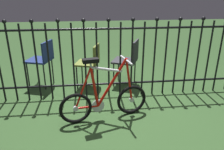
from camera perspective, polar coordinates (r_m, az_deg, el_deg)
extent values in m
plane|color=#2C4924|center=(3.22, 2.66, -10.34)|extent=(20.00, 20.00, 0.00)
cylinder|color=black|center=(3.70, -24.49, 2.50)|extent=(0.03, 0.03, 1.22)
sphere|color=black|center=(3.57, -26.09, 12.31)|extent=(0.06, 0.06, 0.06)
cylinder|color=black|center=(3.65, -21.71, 2.65)|extent=(0.03, 0.03, 1.22)
cylinder|color=black|center=(3.60, -18.86, 2.81)|extent=(0.03, 0.03, 1.22)
sphere|color=black|center=(3.47, -20.14, 12.94)|extent=(0.06, 0.06, 0.06)
cylinder|color=black|center=(3.57, -15.94, 2.96)|extent=(0.03, 0.03, 1.22)
cylinder|color=black|center=(3.54, -12.96, 3.10)|extent=(0.03, 0.03, 1.22)
sphere|color=black|center=(3.40, -13.88, 13.46)|extent=(0.06, 0.06, 0.06)
cylinder|color=black|center=(3.52, -9.95, 3.24)|extent=(0.03, 0.03, 1.22)
cylinder|color=black|center=(3.51, -6.92, 3.37)|extent=(0.03, 0.03, 1.22)
sphere|color=black|center=(3.37, -7.41, 13.83)|extent=(0.06, 0.06, 0.06)
cylinder|color=black|center=(3.52, -3.88, 3.49)|extent=(0.03, 0.03, 1.22)
cylinder|color=black|center=(3.53, -0.85, 3.60)|extent=(0.03, 0.03, 1.22)
sphere|color=black|center=(3.39, -0.91, 14.03)|extent=(0.06, 0.06, 0.06)
cylinder|color=black|center=(3.55, 2.15, 3.70)|extent=(0.03, 0.03, 1.22)
cylinder|color=black|center=(3.58, 5.11, 3.79)|extent=(0.03, 0.03, 1.22)
sphere|color=black|center=(3.44, 5.47, 14.06)|extent=(0.06, 0.06, 0.06)
cylinder|color=black|center=(3.62, 8.01, 3.87)|extent=(0.03, 0.03, 1.22)
cylinder|color=black|center=(3.67, 10.84, 3.93)|extent=(0.03, 0.03, 1.22)
sphere|color=black|center=(3.54, 11.57, 13.93)|extent=(0.06, 0.06, 0.06)
cylinder|color=black|center=(3.73, 13.58, 3.99)|extent=(0.03, 0.03, 1.22)
cylinder|color=black|center=(3.80, 16.24, 4.03)|extent=(0.03, 0.03, 1.22)
sphere|color=black|center=(3.67, 17.29, 13.67)|extent=(0.06, 0.06, 0.06)
cylinder|color=black|center=(3.87, 18.80, 4.07)|extent=(0.03, 0.03, 1.22)
cylinder|color=black|center=(3.95, 21.25, 4.09)|extent=(0.03, 0.03, 1.22)
sphere|color=black|center=(3.83, 22.56, 13.31)|extent=(0.06, 0.06, 0.06)
cylinder|color=black|center=(4.04, 23.61, 4.11)|extent=(0.03, 0.03, 1.22)
cylinder|color=black|center=(4.14, 25.86, 4.12)|extent=(0.03, 0.03, 1.22)
cylinder|color=black|center=(3.68, 1.17, -2.15)|extent=(3.98, 0.03, 0.03)
cylinder|color=black|center=(3.42, 1.29, 11.91)|extent=(3.98, 0.03, 0.03)
torus|color=black|center=(2.98, -9.36, -8.55)|extent=(0.44, 0.13, 0.44)
cylinder|color=silver|center=(2.98, -9.36, -8.55)|extent=(0.08, 0.04, 0.07)
torus|color=black|center=(3.17, 5.08, -6.38)|extent=(0.44, 0.13, 0.44)
cylinder|color=silver|center=(3.17, 5.08, -6.38)|extent=(0.08, 0.04, 0.07)
cylinder|color=red|center=(2.94, -0.03, -1.99)|extent=(0.43, 0.12, 0.65)
cylinder|color=silver|center=(2.85, -1.40, 1.44)|extent=(0.42, 0.12, 0.13)
cylinder|color=red|center=(2.90, -4.54, -3.20)|extent=(0.12, 0.06, 0.57)
cylinder|color=red|center=(3.00, -6.47, -8.25)|extent=(0.30, 0.09, 0.04)
cylinder|color=red|center=(2.87, -7.48, -3.48)|extent=(0.25, 0.08, 0.56)
cylinder|color=red|center=(3.02, 4.43, -1.31)|extent=(0.13, 0.06, 0.62)
cylinder|color=silver|center=(2.90, 3.72, 4.05)|extent=(0.03, 0.03, 0.02)
cylinder|color=silver|center=(2.90, 3.72, 3.87)|extent=(0.11, 0.40, 0.03)
cylinder|color=silver|center=(2.77, -5.52, 2.63)|extent=(0.03, 0.03, 0.07)
cube|color=black|center=(2.75, -5.57, 3.72)|extent=(0.21, 0.13, 0.05)
cylinder|color=silver|center=(3.03, -3.64, -7.93)|extent=(0.18, 0.05, 0.18)
cylinder|color=black|center=(3.98, -9.04, -0.63)|extent=(0.02, 0.02, 0.43)
cylinder|color=black|center=(4.25, -7.73, 0.87)|extent=(0.02, 0.02, 0.43)
cylinder|color=black|center=(3.90, -4.84, -0.93)|extent=(0.02, 0.02, 0.43)
cylinder|color=black|center=(4.17, -3.78, 0.62)|extent=(0.02, 0.02, 0.43)
cube|color=olive|center=(4.00, -6.48, 3.07)|extent=(0.47, 0.47, 0.03)
cube|color=olive|center=(3.90, -4.05, 5.44)|extent=(0.13, 0.35, 0.32)
cylinder|color=black|center=(4.22, -20.85, -0.15)|extent=(0.02, 0.02, 0.48)
cylinder|color=black|center=(4.48, -18.74, 1.31)|extent=(0.02, 0.02, 0.48)
cylinder|color=black|center=(4.06, -17.04, -0.50)|extent=(0.02, 0.02, 0.48)
cylinder|color=black|center=(4.33, -15.07, 1.04)|extent=(0.02, 0.02, 0.48)
cube|color=navy|center=(4.19, -18.32, 3.70)|extent=(0.50, 0.50, 0.03)
cube|color=navy|center=(4.05, -16.28, 6.09)|extent=(0.15, 0.37, 0.33)
cylinder|color=black|center=(4.05, 0.37, 0.08)|extent=(0.02, 0.02, 0.44)
cylinder|color=black|center=(4.35, 1.65, 1.59)|extent=(0.02, 0.02, 0.44)
cylinder|color=black|center=(3.97, 4.94, -0.44)|extent=(0.02, 0.02, 0.44)
cylinder|color=black|center=(4.27, 5.92, 1.13)|extent=(0.02, 0.02, 0.44)
cube|color=#2D2D33|center=(4.08, 3.29, 3.69)|extent=(0.55, 0.55, 0.03)
cube|color=#2D2D33|center=(3.98, 6.11, 6.26)|extent=(0.19, 0.37, 0.36)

